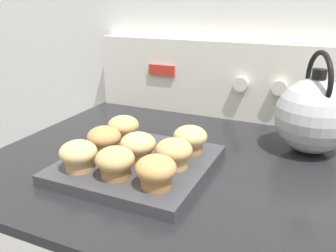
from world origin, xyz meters
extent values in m
cube|color=silver|center=(0.00, 0.73, 1.20)|extent=(8.00, 0.05, 2.40)
cube|color=black|center=(0.00, 0.36, 0.90)|extent=(0.77, 0.69, 0.02)
cube|color=silver|center=(0.00, 0.68, 1.02)|extent=(0.75, 0.05, 0.22)
cube|color=#B72D23|center=(-0.17, 0.65, 1.04)|extent=(0.08, 0.01, 0.03)
cylinder|color=silver|center=(0.07, 0.64, 1.02)|extent=(0.04, 0.02, 0.04)
cylinder|color=silver|center=(0.17, 0.64, 1.02)|extent=(0.04, 0.02, 0.04)
cylinder|color=silver|center=(0.27, 0.64, 1.02)|extent=(0.04, 0.02, 0.04)
cube|color=#38383D|center=(-0.04, 0.27, 0.92)|extent=(0.28, 0.28, 0.02)
cylinder|color=tan|center=(-0.12, 0.19, 0.95)|extent=(0.05, 0.05, 0.03)
ellipsoid|color=tan|center=(-0.12, 0.19, 0.97)|extent=(0.07, 0.07, 0.04)
cylinder|color=olive|center=(-0.04, 0.19, 0.95)|extent=(0.05, 0.05, 0.03)
ellipsoid|color=tan|center=(-0.04, 0.19, 0.97)|extent=(0.07, 0.07, 0.04)
cylinder|color=olive|center=(0.04, 0.19, 0.95)|extent=(0.05, 0.05, 0.03)
ellipsoid|color=tan|center=(0.04, 0.19, 0.97)|extent=(0.07, 0.07, 0.04)
cylinder|color=tan|center=(-0.12, 0.27, 0.95)|extent=(0.05, 0.05, 0.03)
ellipsoid|color=#B2844C|center=(-0.12, 0.27, 0.97)|extent=(0.07, 0.07, 0.04)
cylinder|color=tan|center=(-0.04, 0.27, 0.95)|extent=(0.05, 0.05, 0.03)
ellipsoid|color=tan|center=(-0.04, 0.27, 0.97)|extent=(0.07, 0.07, 0.04)
cylinder|color=tan|center=(0.04, 0.27, 0.95)|extent=(0.05, 0.05, 0.03)
ellipsoid|color=tan|center=(0.04, 0.27, 0.97)|extent=(0.07, 0.07, 0.04)
cylinder|color=tan|center=(-0.12, 0.35, 0.95)|extent=(0.05, 0.05, 0.03)
ellipsoid|color=tan|center=(-0.12, 0.35, 0.97)|extent=(0.07, 0.07, 0.04)
cylinder|color=#A37A4C|center=(0.04, 0.35, 0.95)|extent=(0.05, 0.05, 0.03)
ellipsoid|color=tan|center=(0.04, 0.35, 0.97)|extent=(0.07, 0.07, 0.04)
sphere|color=#ADAFB5|center=(0.26, 0.51, 0.99)|extent=(0.17, 0.17, 0.17)
cylinder|color=black|center=(0.26, 0.51, 1.09)|extent=(0.03, 0.03, 0.02)
cone|color=#ADAFB5|center=(0.23, 0.58, 1.01)|extent=(0.07, 0.09, 0.06)
torus|color=black|center=(0.26, 0.51, 1.07)|extent=(0.06, 0.12, 0.13)
camera|label=1|loc=(0.28, -0.29, 1.24)|focal=38.00mm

